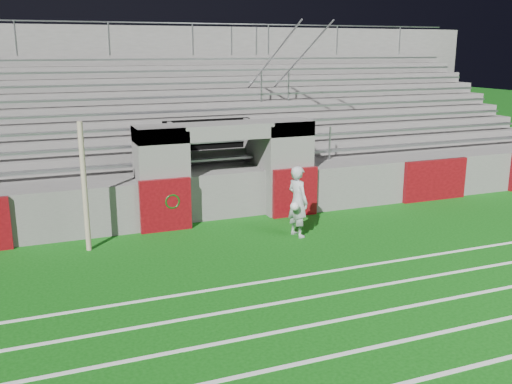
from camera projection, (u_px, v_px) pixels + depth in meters
name	position (u px, v px, depth m)	size (l,w,h in m)	color
ground	(278.00, 260.00, 12.49)	(90.00, 90.00, 0.00)	#0D4F0D
field_post	(84.00, 187.00, 12.76)	(0.12, 0.12, 2.97)	tan
field_markings	(421.00, 379.00, 7.98)	(28.00, 8.09, 0.01)	white
stadium_structure	(184.00, 140.00, 19.31)	(26.00, 8.48, 5.42)	#64625F
goalkeeper_with_ball	(298.00, 202.00, 13.89)	(0.62, 0.78, 1.76)	#ADB0B7
hose_coil	(172.00, 203.00, 14.38)	(0.59, 0.14, 0.59)	#0D4412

